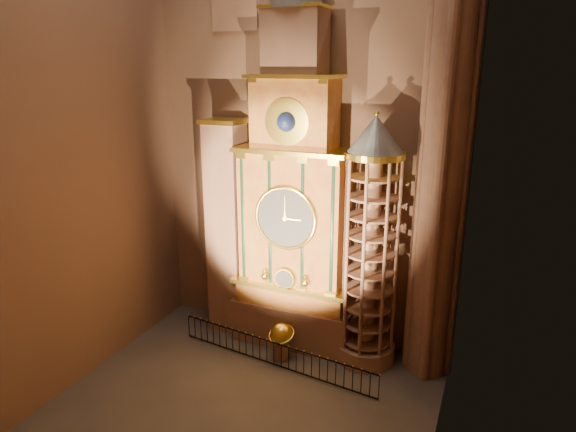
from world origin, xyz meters
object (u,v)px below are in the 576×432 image
at_px(astronomical_clock, 294,204).
at_px(celestial_globe, 281,338).
at_px(portrait_tower, 227,228).
at_px(stair_turret, 370,247).
at_px(iron_railing, 274,354).

relative_size(astronomical_clock, celestial_globe, 9.90).
xyz_separation_m(astronomical_clock, portrait_tower, (-3.40, 0.02, -1.53)).
relative_size(stair_turret, iron_railing, 1.15).
bearing_deg(celestial_globe, iron_railing, -94.75).
height_order(portrait_tower, celestial_globe, portrait_tower).
distance_m(stair_turret, celestial_globe, 5.64).
bearing_deg(celestial_globe, stair_turret, 22.34).
height_order(astronomical_clock, portrait_tower, astronomical_clock).
height_order(stair_turret, celestial_globe, stair_turret).
height_order(portrait_tower, iron_railing, portrait_tower).
xyz_separation_m(celestial_globe, iron_railing, (-0.06, -0.68, -0.41)).
bearing_deg(portrait_tower, stair_turret, -2.33).
bearing_deg(stair_turret, astronomical_clock, 175.70).
height_order(astronomical_clock, stair_turret, astronomical_clock).
bearing_deg(iron_railing, stair_turret, 30.92).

